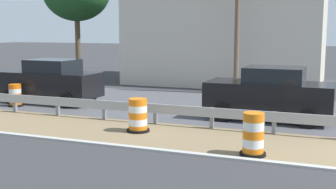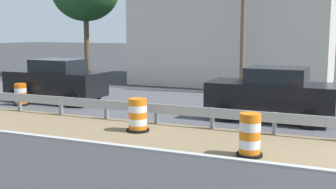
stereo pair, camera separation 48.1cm
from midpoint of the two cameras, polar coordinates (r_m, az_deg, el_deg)
traffic_barrel_nearest at (r=11.46m, az=9.92°, el=-5.40°), size 0.68×0.68×1.13m
traffic_barrel_close at (r=13.96m, az=-4.95°, el=-2.92°), size 0.74×0.74×1.07m
traffic_barrel_mid at (r=19.68m, az=-20.04°, el=-0.24°), size 0.63×0.63×0.95m
car_lead_near_lane at (r=20.07m, az=-15.79°, el=1.70°), size 2.07×4.53×1.94m
car_trailing_far_lane at (r=16.02m, az=12.35°, el=0.14°), size 2.17×4.47×1.92m
roadside_shop_near at (r=27.37m, az=7.45°, el=7.84°), size 7.98×11.65×5.89m
utility_pole_near at (r=22.15m, az=8.44°, el=10.02°), size 0.24×1.80×7.41m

